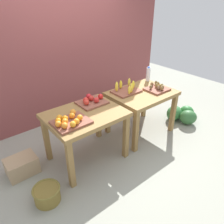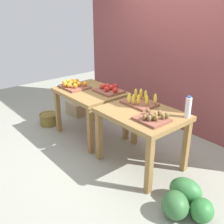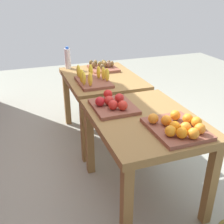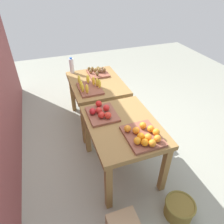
# 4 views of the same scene
# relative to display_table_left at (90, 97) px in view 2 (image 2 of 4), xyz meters

# --- Properties ---
(ground_plane) EXTENTS (8.00, 8.00, 0.00)m
(ground_plane) POSITION_rel_display_table_left_xyz_m (0.56, 0.00, -0.65)
(ground_plane) COLOR gray
(back_wall) EXTENTS (4.40, 0.12, 3.00)m
(back_wall) POSITION_rel_display_table_left_xyz_m (0.56, 1.35, 0.85)
(back_wall) COLOR brown
(back_wall) RESTS_ON ground_plane
(display_table_left) EXTENTS (1.04, 0.80, 0.77)m
(display_table_left) POSITION_rel_display_table_left_xyz_m (0.00, 0.00, 0.00)
(display_table_left) COLOR olive
(display_table_left) RESTS_ON ground_plane
(display_table_right) EXTENTS (1.04, 0.80, 0.77)m
(display_table_right) POSITION_rel_display_table_left_xyz_m (1.12, 0.00, 0.00)
(display_table_right) COLOR olive
(display_table_right) RESTS_ON ground_plane
(orange_bin) EXTENTS (0.45, 0.36, 0.11)m
(orange_bin) POSITION_rel_display_table_left_xyz_m (-0.29, -0.11, 0.16)
(orange_bin) COLOR brown
(orange_bin) RESTS_ON display_table_left
(apple_bin) EXTENTS (0.41, 0.34, 0.11)m
(apple_bin) POSITION_rel_display_table_left_xyz_m (0.24, 0.18, 0.15)
(apple_bin) COLOR brown
(apple_bin) RESTS_ON display_table_left
(banana_crate) EXTENTS (0.44, 0.32, 0.17)m
(banana_crate) POSITION_rel_display_table_left_xyz_m (0.91, 0.16, 0.16)
(banana_crate) COLOR brown
(banana_crate) RESTS_ON display_table_right
(kiwi_bin) EXTENTS (0.36, 0.32, 0.10)m
(kiwi_bin) POSITION_rel_display_table_left_xyz_m (1.38, -0.10, 0.15)
(kiwi_bin) COLOR brown
(kiwi_bin) RESTS_ON display_table_right
(water_bottle) EXTENTS (0.07, 0.07, 0.27)m
(water_bottle) POSITION_rel_display_table_left_xyz_m (1.58, 0.29, 0.24)
(water_bottle) COLOR silver
(water_bottle) RESTS_ON display_table_right
(watermelon_pile) EXTENTS (0.64, 0.65, 0.27)m
(watermelon_pile) POSITION_rel_display_table_left_xyz_m (2.03, -0.26, -0.52)
(watermelon_pile) COLOR #2D7234
(watermelon_pile) RESTS_ON ground_plane
(wicker_basket) EXTENTS (0.33, 0.33, 0.20)m
(wicker_basket) POSITION_rel_display_table_left_xyz_m (-0.81, -0.35, -0.55)
(wicker_basket) COLOR olive
(wicker_basket) RESTS_ON ground_plane
(cardboard_produce_box) EXTENTS (0.40, 0.30, 0.25)m
(cardboard_produce_box) POSITION_rel_display_table_left_xyz_m (-0.87, 0.30, -0.53)
(cardboard_produce_box) COLOR tan
(cardboard_produce_box) RESTS_ON ground_plane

